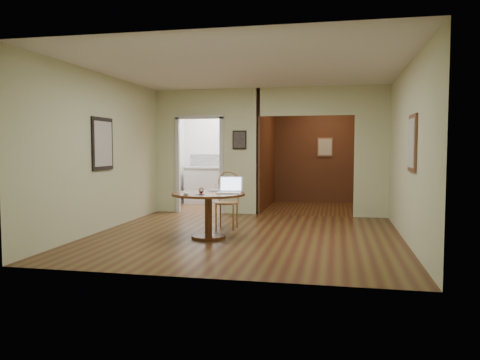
% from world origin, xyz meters
% --- Properties ---
extents(floor, '(5.00, 5.00, 0.00)m').
position_xyz_m(floor, '(0.00, 0.00, 0.00)').
color(floor, '#422012').
rests_on(floor, ground).
extents(room_shell, '(5.20, 7.50, 5.00)m').
position_xyz_m(room_shell, '(-0.47, 3.10, 1.29)').
color(room_shell, silver).
rests_on(room_shell, ground).
extents(dining_table, '(1.16, 1.16, 0.72)m').
position_xyz_m(dining_table, '(-0.53, -0.29, 0.54)').
color(dining_table, brown).
rests_on(dining_table, ground).
extents(chair, '(0.44, 0.44, 1.02)m').
position_xyz_m(chair, '(-0.44, 0.67, 0.57)').
color(chair, '#9D6C37').
rests_on(chair, ground).
extents(open_laptop, '(0.39, 0.36, 0.26)m').
position_xyz_m(open_laptop, '(-0.19, -0.23, 0.79)').
color(open_laptop, white).
rests_on(open_laptop, dining_table).
extents(closed_laptop, '(0.38, 0.28, 0.03)m').
position_xyz_m(closed_laptop, '(-0.48, 0.02, 0.74)').
color(closed_laptop, '#B9B9BE').
rests_on(closed_laptop, dining_table).
extents(mouse, '(0.12, 0.08, 0.04)m').
position_xyz_m(mouse, '(-0.77, -0.68, 0.75)').
color(mouse, white).
rests_on(mouse, dining_table).
extents(wine_glass, '(0.08, 0.08, 0.09)m').
position_xyz_m(wine_glass, '(-0.62, -0.38, 0.77)').
color(wine_glass, white).
rests_on(wine_glass, dining_table).
extents(pen, '(0.14, 0.07, 0.01)m').
position_xyz_m(pen, '(-0.57, -0.62, 0.73)').
color(pen, '#0D0D5C').
rests_on(pen, dining_table).
extents(kitchen_cabinet, '(2.06, 0.60, 0.94)m').
position_xyz_m(kitchen_cabinet, '(-1.35, 4.20, 0.47)').
color(kitchen_cabinet, silver).
rests_on(kitchen_cabinet, ground).
extents(grocery_bag, '(0.42, 0.39, 0.34)m').
position_xyz_m(grocery_bag, '(-1.00, 4.20, 1.11)').
color(grocery_bag, '#C8B792').
rests_on(grocery_bag, kitchen_cabinet).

